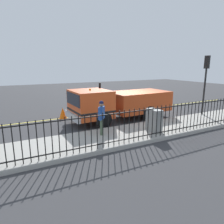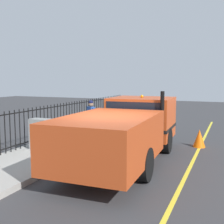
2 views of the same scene
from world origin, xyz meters
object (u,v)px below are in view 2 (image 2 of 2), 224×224
object	(u,v)px
worker_standing	(91,115)
utility_cabinet	(41,134)
traffic_cone	(199,138)
work_truck	(128,126)

from	to	relation	value
worker_standing	utility_cabinet	xyz separation A→B (m)	(0.76, 2.66, -0.47)
utility_cabinet	traffic_cone	xyz separation A→B (m)	(-5.46, -3.40, -0.38)
worker_standing	utility_cabinet	distance (m)	2.81
work_truck	utility_cabinet	world-z (taller)	work_truck
traffic_cone	worker_standing	bearing A→B (deg)	8.90
worker_standing	traffic_cone	bearing A→B (deg)	48.54
worker_standing	work_truck	bearing A→B (deg)	-1.43
work_truck	worker_standing	distance (m)	3.44
worker_standing	traffic_cone	distance (m)	4.83
worker_standing	utility_cabinet	size ratio (longest dim) A/B	1.47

